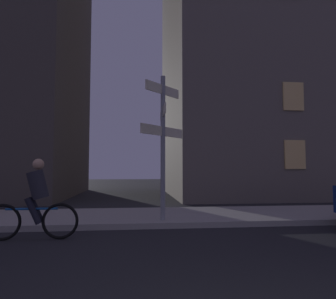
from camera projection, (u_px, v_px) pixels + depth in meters
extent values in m
cube|color=#9E9991|center=(166.00, 216.00, 8.45)|extent=(40.00, 2.85, 0.14)
cylinder|color=gray|center=(163.00, 147.00, 7.58)|extent=(0.12, 0.12, 3.64)
cube|color=beige|center=(163.00, 90.00, 7.67)|extent=(0.94, 0.94, 0.24)
cube|color=beige|center=(163.00, 112.00, 7.64)|extent=(0.03, 1.28, 0.24)
cube|color=beige|center=(163.00, 131.00, 7.61)|extent=(1.17, 1.17, 0.24)
torus|color=black|center=(2.00, 222.00, 5.89)|extent=(0.72, 0.06, 0.72)
torus|color=black|center=(60.00, 221.00, 6.01)|extent=(0.72, 0.06, 0.72)
cylinder|color=#1959A5|center=(32.00, 209.00, 5.97)|extent=(1.00, 0.05, 0.04)
cylinder|color=#26262D|center=(38.00, 185.00, 6.01)|extent=(0.45, 0.32, 0.61)
sphere|color=tan|center=(38.00, 164.00, 6.04)|extent=(0.22, 0.22, 0.22)
cylinder|color=black|center=(33.00, 211.00, 5.88)|extent=(0.34, 0.12, 0.55)
cylinder|color=black|center=(36.00, 210.00, 6.06)|extent=(0.34, 0.12, 0.55)
cube|color=#6B6056|center=(276.00, 42.00, 17.54)|extent=(12.58, 8.99, 17.69)
cube|color=#F2C672|center=(295.00, 155.00, 12.44)|extent=(0.90, 0.06, 1.20)
cube|color=#F2C672|center=(293.00, 96.00, 12.60)|extent=(0.90, 0.06, 1.20)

